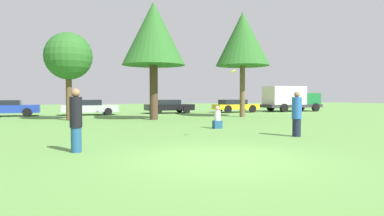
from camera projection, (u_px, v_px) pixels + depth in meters
The scene contains 13 objects.
ground_plane at pixel (219, 158), 8.40m from camera, with size 120.00×120.00×0.00m, color #5B8E42.
person_thrower at pixel (76, 120), 9.21m from camera, with size 0.33×0.33×1.74m.
person_catcher at pixel (297, 114), 12.83m from camera, with size 0.37×0.37×1.71m.
frisbee at pixel (233, 72), 11.77m from camera, with size 0.24×0.23×0.14m.
bystander_sitting at pixel (217, 119), 16.05m from camera, with size 0.39×0.33×1.08m.
tree_1 at pixel (68, 57), 21.38m from camera, with size 2.98×2.98×5.55m.
tree_2 at pixel (153, 34), 21.89m from camera, with size 4.09×4.09×7.63m.
tree_3 at pixel (243, 39), 24.86m from camera, with size 3.95×3.95×7.72m.
parked_car_blue at pixel (6, 108), 25.65m from camera, with size 4.55×2.00×1.23m.
parked_car_silver at pixel (88, 107), 27.47m from camera, with size 4.45×2.11×1.24m.
parked_car_black at pixel (168, 106), 30.51m from camera, with size 4.28×2.17×1.21m.
parked_car_yellow at pixel (235, 105), 32.21m from camera, with size 4.24×2.11×1.20m.
delivery_truck_green at pixel (290, 98), 34.15m from camera, with size 6.20×2.62×2.51m.
Camera 1 is at (-3.48, -7.62, 1.53)m, focal length 31.72 mm.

